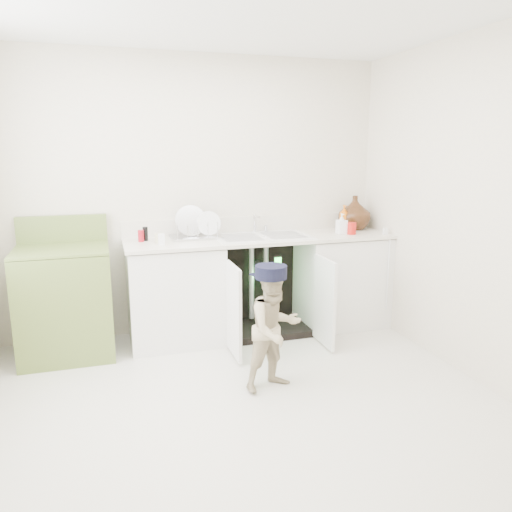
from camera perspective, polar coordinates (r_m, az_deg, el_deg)
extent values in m
plane|color=beige|center=(3.56, -1.92, -16.08)|extent=(3.50, 3.50, 0.00)
cube|color=beige|center=(4.62, -7.01, 6.74)|extent=(3.50, 2.50, 0.02)
cube|color=beige|center=(1.78, 10.68, -2.26)|extent=(3.50, 2.50, 0.02)
cube|color=beige|center=(3.99, 23.06, 4.99)|extent=(2.50, 3.00, 0.02)
plane|color=white|center=(3.23, -2.28, 26.80)|extent=(3.50, 3.50, 0.00)
cube|color=white|center=(4.44, -9.22, -4.34)|extent=(0.80, 0.60, 0.86)
cube|color=white|center=(4.91, 9.61, -2.74)|extent=(0.80, 0.60, 0.86)
cube|color=black|center=(4.86, -0.30, -2.72)|extent=(0.80, 0.06, 0.86)
cube|color=black|center=(4.74, 0.67, -8.21)|extent=(0.80, 0.60, 0.06)
cylinder|color=gray|center=(4.68, -0.51, -3.06)|extent=(0.05, 0.05, 0.70)
cylinder|color=gray|center=(4.72, 1.12, -2.93)|extent=(0.05, 0.05, 0.70)
cylinder|color=gray|center=(4.61, 0.50, -1.12)|extent=(0.07, 0.18, 0.07)
cube|color=white|center=(4.06, -2.55, -6.26)|extent=(0.03, 0.40, 0.76)
cube|color=white|center=(4.32, 7.82, -5.20)|extent=(0.02, 0.40, 0.76)
cube|color=beige|center=(4.51, 0.70, 2.02)|extent=(2.44, 0.64, 0.03)
cube|color=beige|center=(4.77, -0.38, 3.68)|extent=(2.44, 0.02, 0.15)
cube|color=white|center=(4.51, 0.70, 2.14)|extent=(0.85, 0.55, 0.02)
cube|color=gray|center=(4.45, -1.82, 2.13)|extent=(0.34, 0.40, 0.01)
cube|color=gray|center=(4.57, 3.14, 2.40)|extent=(0.34, 0.40, 0.01)
cylinder|color=silver|center=(4.70, -0.13, 3.74)|extent=(0.03, 0.03, 0.17)
cylinder|color=silver|center=(4.63, 0.09, 4.55)|extent=(0.02, 0.14, 0.02)
cylinder|color=silver|center=(4.74, 1.14, 3.20)|extent=(0.04, 0.04, 0.06)
cylinder|color=white|center=(4.78, 14.87, -1.92)|extent=(0.01, 0.01, 0.70)
cube|color=white|center=(4.78, 14.55, 2.75)|extent=(0.04, 0.02, 0.06)
cube|color=silver|center=(4.48, -6.88, 2.19)|extent=(0.45, 0.30, 0.02)
cylinder|color=silver|center=(4.48, -7.45, 3.20)|extent=(0.28, 0.10, 0.27)
cylinder|color=white|center=(4.49, -5.41, 3.14)|extent=(0.22, 0.06, 0.22)
cylinder|color=silver|center=(4.34, -8.98, 2.80)|extent=(0.01, 0.01, 0.13)
cylinder|color=silver|center=(4.36, -7.82, 2.86)|extent=(0.01, 0.01, 0.13)
cylinder|color=silver|center=(4.37, -6.67, 2.92)|extent=(0.01, 0.01, 0.13)
cylinder|color=silver|center=(4.39, -5.52, 2.99)|extent=(0.01, 0.01, 0.13)
cylinder|color=silver|center=(4.41, -4.39, 3.05)|extent=(0.01, 0.01, 0.13)
imported|color=#412812|center=(5.00, 11.20, 4.89)|extent=(0.31, 0.31, 0.33)
imported|color=orange|center=(4.91, 10.01, 4.32)|extent=(0.10, 0.10, 0.25)
imported|color=white|center=(4.73, 9.77, 3.67)|extent=(0.09, 0.09, 0.19)
cylinder|color=red|center=(4.71, 10.89, 3.11)|extent=(0.08, 0.08, 0.11)
cylinder|color=#A20D19|center=(4.37, -13.01, 2.25)|extent=(0.05, 0.05, 0.10)
cylinder|color=#C5BC90|center=(4.31, -11.10, 2.05)|extent=(0.06, 0.06, 0.08)
cylinder|color=black|center=(4.42, -12.53, 2.49)|extent=(0.04, 0.04, 0.12)
cube|color=white|center=(4.21, -10.76, 1.90)|extent=(0.05, 0.05, 0.09)
cube|color=olive|center=(4.39, -20.91, -5.08)|extent=(0.73, 0.65, 0.88)
cube|color=olive|center=(4.28, -21.38, 0.74)|extent=(0.73, 0.65, 0.02)
cube|color=olive|center=(4.54, -21.26, 2.91)|extent=(0.73, 0.06, 0.23)
cylinder|color=black|center=(4.15, -24.01, 0.08)|extent=(0.16, 0.16, 0.02)
cylinder|color=silver|center=(4.14, -24.03, 0.25)|extent=(0.19, 0.19, 0.01)
cylinder|color=black|center=(4.46, -23.57, 0.92)|extent=(0.16, 0.16, 0.02)
cylinder|color=silver|center=(4.46, -23.58, 1.07)|extent=(0.19, 0.19, 0.01)
cylinder|color=black|center=(4.12, -19.00, 0.41)|extent=(0.16, 0.16, 0.02)
cylinder|color=silver|center=(4.12, -19.01, 0.57)|extent=(0.19, 0.19, 0.01)
cylinder|color=black|center=(4.43, -18.90, 1.22)|extent=(0.16, 0.16, 0.02)
cylinder|color=silver|center=(4.43, -18.91, 1.37)|extent=(0.19, 0.19, 0.01)
imported|color=beige|center=(3.54, 2.14, -8.33)|extent=(0.51, 0.44, 0.89)
cylinder|color=black|center=(3.42, 2.19, -1.84)|extent=(0.27, 0.27, 0.09)
cube|color=black|center=(3.51, 1.24, -2.06)|extent=(0.19, 0.13, 0.01)
cube|color=black|center=(4.24, 2.49, -0.94)|extent=(0.07, 0.01, 0.14)
cube|color=#26F23F|center=(4.23, 2.53, -0.97)|extent=(0.06, 0.00, 0.12)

